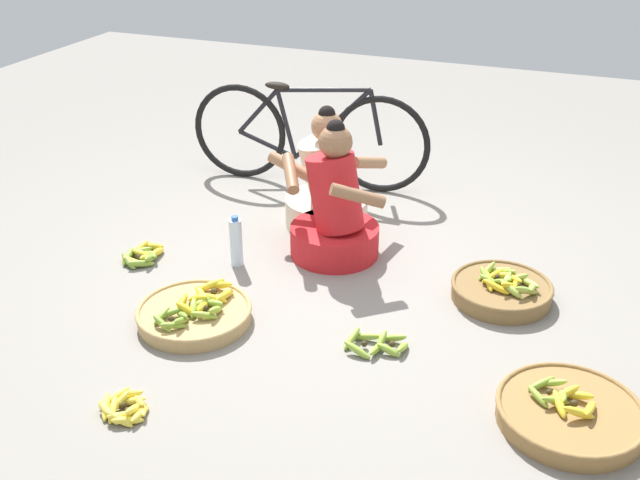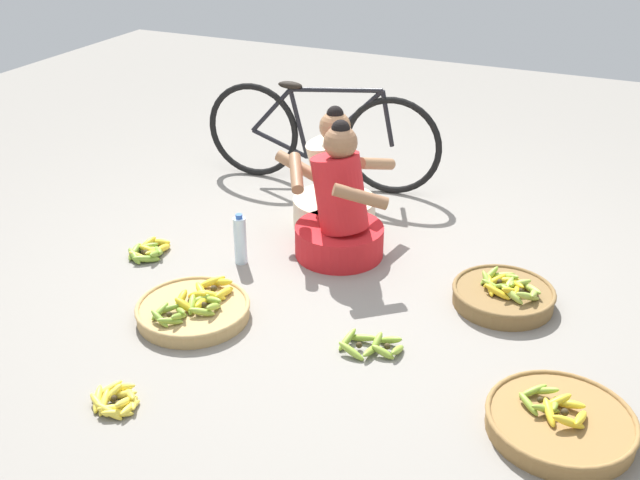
{
  "view_description": "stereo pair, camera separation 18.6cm",
  "coord_description": "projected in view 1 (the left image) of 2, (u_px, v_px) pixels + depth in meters",
  "views": [
    {
      "loc": [
        1.25,
        -3.4,
        2.12
      ],
      "look_at": [
        0.0,
        -0.2,
        0.35
      ],
      "focal_mm": 42.47,
      "sensor_mm": 36.0,
      "label": 1
    },
    {
      "loc": [
        1.42,
        -3.33,
        2.12
      ],
      "look_at": [
        0.0,
        -0.2,
        0.35
      ],
      "focal_mm": 42.47,
      "sensor_mm": 36.0,
      "label": 2
    }
  ],
  "objects": [
    {
      "name": "bicycle_leaning",
      "position": [
        308.0,
        136.0,
        5.25
      ],
      "size": [
        1.7,
        0.21,
        0.73
      ],
      "color": "black",
      "rests_on": "ground"
    },
    {
      "name": "vendor_woman_behind",
      "position": [
        327.0,
        189.0,
        4.71
      ],
      "size": [
        0.64,
        0.53,
        0.78
      ],
      "color": "beige",
      "rests_on": "ground"
    },
    {
      "name": "water_bottle",
      "position": [
        236.0,
        242.0,
        4.29
      ],
      "size": [
        0.07,
        0.07,
        0.31
      ],
      "color": "silver",
      "rests_on": "ground"
    },
    {
      "name": "ground_plane",
      "position": [
        333.0,
        281.0,
        4.19
      ],
      "size": [
        10.0,
        10.0,
        0.0
      ],
      "primitive_type": "plane",
      "color": "gray"
    },
    {
      "name": "banana_basket_front_left",
      "position": [
        195.0,
        313.0,
        3.81
      ],
      "size": [
        0.58,
        0.58,
        0.15
      ],
      "color": "tan",
      "rests_on": "ground"
    },
    {
      "name": "banana_basket_mid_right",
      "position": [
        502.0,
        289.0,
        3.99
      ],
      "size": [
        0.53,
        0.53,
        0.17
      ],
      "color": "brown",
      "rests_on": "ground"
    },
    {
      "name": "loose_bananas_mid_left",
      "position": [
        376.0,
        344.0,
        3.61
      ],
      "size": [
        0.3,
        0.22,
        0.08
      ],
      "color": "#8CAD38",
      "rests_on": "ground"
    },
    {
      "name": "banana_basket_near_bicycle",
      "position": [
        570.0,
        413.0,
        3.13
      ],
      "size": [
        0.61,
        0.61,
        0.15
      ],
      "color": "olive",
      "rests_on": "ground"
    },
    {
      "name": "vendor_woman_front",
      "position": [
        334.0,
        213.0,
        4.35
      ],
      "size": [
        0.72,
        0.54,
        0.82
      ],
      "color": "red",
      "rests_on": "ground"
    },
    {
      "name": "loose_bananas_back_left",
      "position": [
        142.0,
        255.0,
        4.39
      ],
      "size": [
        0.24,
        0.3,
        0.09
      ],
      "color": "yellow",
      "rests_on": "ground"
    },
    {
      "name": "loose_bananas_near_vendor",
      "position": [
        124.0,
        407.0,
        3.19
      ],
      "size": [
        0.25,
        0.24,
        0.09
      ],
      "color": "yellow",
      "rests_on": "ground"
    }
  ]
}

